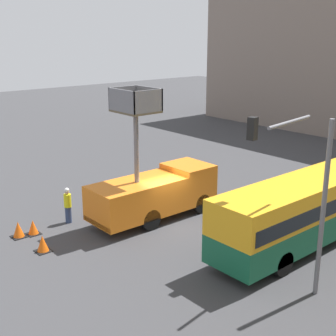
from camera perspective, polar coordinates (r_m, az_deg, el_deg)
name	(u,v)px	position (r m, az deg, el deg)	size (l,w,h in m)	color
ground_plane	(171,224)	(24.26, 0.40, -6.84)	(120.00, 120.00, 0.00)	#38383A
utility_truck	(155,191)	(24.51, -1.62, -2.78)	(2.46, 7.06, 6.95)	orange
city_bus	(313,204)	(22.69, 17.31, -4.23)	(2.53, 11.93, 3.17)	#145638
traffic_light_pole	(298,175)	(17.80, 15.62, -0.85)	(3.32, 3.07, 6.68)	slate
road_worker_near_truck	(68,205)	(24.65, -12.12, -4.45)	(0.38, 0.38, 1.89)	navy
road_worker_directing	(234,222)	(22.46, 7.99, -6.51)	(0.38, 0.38, 1.78)	navy
traffic_cone_near_truck	(43,244)	(22.00, -15.03, -8.92)	(0.67, 0.67, 0.77)	black
traffic_cone_mid_road	(18,230)	(23.79, -17.78, -7.19)	(0.68, 0.68, 0.78)	black
traffic_cone_far_side	(33,228)	(23.91, -16.13, -6.99)	(0.63, 0.63, 0.73)	black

